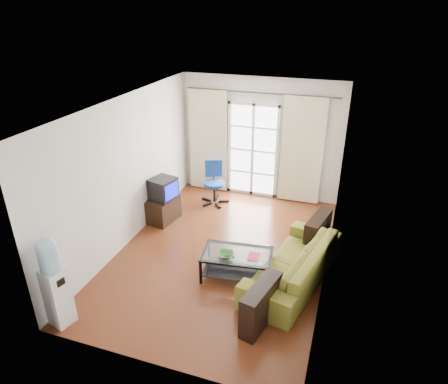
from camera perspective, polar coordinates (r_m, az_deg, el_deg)
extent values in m
plane|color=brown|center=(7.31, -0.17, -8.65)|extent=(5.20, 5.20, 0.00)
plane|color=white|center=(6.20, -0.20, 12.43)|extent=(5.20, 5.20, 0.00)
cube|color=silver|center=(8.97, 5.21, 7.60)|extent=(3.60, 0.02, 2.70)
cube|color=silver|center=(4.60, -10.88, -11.95)|extent=(3.60, 0.02, 2.70)
cube|color=silver|center=(7.37, -13.57, 2.85)|extent=(0.02, 5.20, 2.70)
cube|color=silver|center=(6.35, 15.40, -1.19)|extent=(0.02, 5.20, 2.70)
cube|color=white|center=(9.06, 4.15, 5.97)|extent=(1.01, 0.02, 2.04)
cube|color=white|center=(9.04, 4.12, 5.93)|extent=(1.16, 0.06, 2.15)
cylinder|color=#4C3F2D|center=(8.61, 5.32, 13.93)|extent=(3.30, 0.04, 0.04)
cube|color=beige|center=(9.25, -2.30, 7.25)|extent=(0.90, 0.07, 2.35)
cube|color=beige|center=(8.75, 11.05, 5.71)|extent=(0.90, 0.07, 2.35)
cube|color=gray|center=(9.12, 9.68, 0.73)|extent=(0.64, 0.12, 0.64)
imported|color=brown|center=(6.58, 9.85, -9.99)|extent=(2.63, 1.88, 0.65)
cube|color=silver|center=(6.49, 1.89, -8.76)|extent=(1.21, 0.79, 0.01)
cube|color=black|center=(6.67, 1.85, -10.98)|extent=(1.14, 0.72, 0.01)
cube|color=black|center=(6.48, -3.35, -11.32)|extent=(0.04, 0.04, 0.45)
cube|color=black|center=(6.34, 6.31, -12.42)|extent=(0.04, 0.04, 0.45)
cube|color=black|center=(6.94, -2.14, -8.47)|extent=(0.04, 0.04, 0.45)
cube|color=black|center=(6.81, 6.80, -9.41)|extent=(0.04, 0.04, 0.45)
imported|color=green|center=(6.39, 0.31, -8.94)|extent=(0.37, 0.37, 0.06)
imported|color=#A51D14|center=(6.41, 3.47, -9.12)|extent=(0.21, 0.26, 0.02)
cube|color=black|center=(6.39, 0.79, -9.18)|extent=(0.16, 0.06, 0.02)
cube|color=black|center=(8.29, -8.68, -2.46)|extent=(0.55, 0.74, 0.50)
cube|color=black|center=(8.09, -8.71, 0.49)|extent=(0.54, 0.57, 0.43)
cube|color=#0C19E5|center=(7.96, -7.50, 0.12)|extent=(0.11, 0.37, 0.32)
cube|color=black|center=(8.21, -9.70, 0.80)|extent=(0.21, 0.34, 0.28)
cylinder|color=black|center=(8.90, -1.38, -0.15)|extent=(0.05, 0.05, 0.48)
cylinder|color=navy|center=(8.81, -1.39, 1.20)|extent=(0.46, 0.46, 0.07)
cube|color=navy|center=(8.88, -1.50, 3.42)|extent=(0.37, 0.20, 0.40)
cube|color=silver|center=(6.11, -22.65, -13.62)|extent=(0.35, 0.35, 0.90)
cylinder|color=#83B3CB|center=(5.75, -23.71, -8.70)|extent=(0.28, 0.28, 0.36)
sphere|color=#83B3CB|center=(5.66, -24.03, -7.18)|extent=(0.28, 0.28, 0.28)
cube|color=black|center=(5.83, -22.32, -11.82)|extent=(0.06, 0.12, 0.09)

